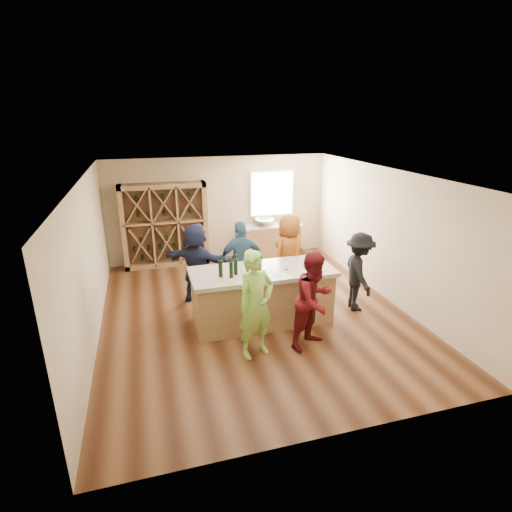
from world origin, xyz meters
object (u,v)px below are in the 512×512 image
object	(u,v)px
wine_bottle_d	(248,270)
wine_bottle_b	(231,270)
person_near_left	(256,305)
wine_bottle_a	(221,269)
person_near_right	(314,300)
person_server	(359,272)
person_far_right	(289,254)
tasting_counter_base	(262,298)
person_far_left	(197,263)
person_far_mid	(242,261)
wine_bottle_e	(252,266)
wine_rack	(165,225)
wine_bottle_c	(236,267)
sink	(264,222)

from	to	relation	value
wine_bottle_d	wine_bottle_b	bearing A→B (deg)	174.33
wine_bottle_b	person_near_left	world-z (taller)	person_near_left
wine_bottle_a	person_near_right	size ratio (longest dim) A/B	0.18
person_server	person_far_right	distance (m)	1.60
tasting_counter_base	person_far_left	world-z (taller)	person_far_left
wine_bottle_a	person_far_right	bearing A→B (deg)	35.39
person_far_mid	wine_bottle_b	bearing A→B (deg)	69.36
wine_bottle_b	person_far_mid	bearing A→B (deg)	68.68
wine_bottle_e	person_far_mid	size ratio (longest dim) A/B	0.18
tasting_counter_base	wine_bottle_d	distance (m)	0.82
wine_rack	tasting_counter_base	size ratio (longest dim) A/B	0.85
wine_bottle_b	person_far_left	bearing A→B (deg)	106.98
person_far_mid	wine_bottle_a	bearing A→B (deg)	61.42
tasting_counter_base	wine_bottle_c	xyz separation A→B (m)	(-0.53, -0.08, 0.73)
wine_bottle_b	person_far_left	xyz separation A→B (m)	(-0.44, 1.44, -0.35)
sink	person_server	bearing A→B (deg)	-76.02
sink	person_far_left	xyz separation A→B (m)	(-2.23, -2.36, -0.14)
wine_rack	wine_bottle_a	xyz separation A→B (m)	(0.74, -3.77, 0.14)
wine_bottle_a	wine_bottle_b	distance (m)	0.20
person_far_left	wine_rack	bearing A→B (deg)	-44.98
wine_bottle_d	person_far_mid	world-z (taller)	person_far_mid
person_server	wine_bottle_d	bearing A→B (deg)	105.16
wine_bottle_a	wine_bottle_b	bearing A→B (deg)	-27.42
wine_rack	person_far_left	xyz separation A→B (m)	(0.47, -2.43, -0.22)
person_far_mid	person_far_right	xyz separation A→B (m)	(1.10, 0.03, 0.03)
wine_bottle_e	person_server	xyz separation A→B (m)	(2.28, 0.13, -0.41)
wine_bottle_b	person_far_right	world-z (taller)	person_far_right
sink	person_near_left	world-z (taller)	person_near_left
person_near_left	wine_bottle_a	bearing A→B (deg)	92.51
wine_bottle_a	person_far_left	xyz separation A→B (m)	(-0.26, 1.34, -0.36)
person_far_right	wine_rack	bearing A→B (deg)	-69.85
wine_bottle_b	wine_bottle_e	distance (m)	0.41
wine_rack	wine_bottle_a	distance (m)	3.85
sink	wine_bottle_d	bearing A→B (deg)	-111.25
person_far_right	person_far_left	size ratio (longest dim) A/B	1.03
wine_rack	person_far_mid	size ratio (longest dim) A/B	1.26
wine_bottle_b	person_server	world-z (taller)	person_server
wine_bottle_b	person_near_left	xyz separation A→B (m)	(0.21, -0.87, -0.30)
person_server	person_far_mid	distance (m)	2.46
tasting_counter_base	wine_bottle_a	xyz separation A→B (m)	(-0.82, -0.11, 0.74)
wine_rack	person_near_right	size ratio (longest dim) A/B	1.28
sink	tasting_counter_base	distance (m)	3.80
person_near_left	wine_bottle_d	bearing A→B (deg)	64.37
person_far_left	person_near_left	bearing A→B (deg)	139.73
person_server	wine_bottle_b	bearing A→B (deg)	103.98
tasting_counter_base	wine_bottle_d	bearing A→B (deg)	-145.71
wine_bottle_e	person_far_right	size ratio (longest dim) A/B	0.17
sink	person_far_right	world-z (taller)	person_far_right
sink	wine_bottle_c	bearing A→B (deg)	-114.56
sink	person_far_left	world-z (taller)	person_far_left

